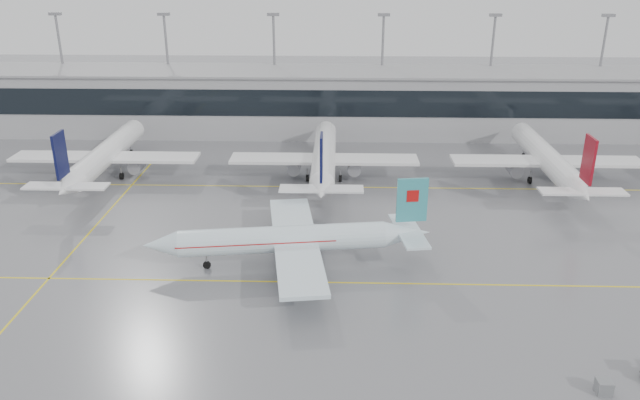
{
  "coord_description": "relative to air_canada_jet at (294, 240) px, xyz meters",
  "views": [
    {
      "loc": [
        2.16,
        -60.48,
        34.01
      ],
      "look_at": [
        0.0,
        12.0,
        5.0
      ],
      "focal_mm": 35.0,
      "sensor_mm": 36.0,
      "label": 1
    }
  ],
  "objects": [
    {
      "name": "air_canada_jet",
      "position": [
        0.0,
        0.0,
        0.0
      ],
      "size": [
        33.26,
        25.96,
        10.08
      ],
      "rotation": [
        0.0,
        0.0,
        3.28
      ],
      "color": "white",
      "rests_on": "ground"
    },
    {
      "name": "terminal_roof",
      "position": [
        2.76,
        57.72,
        9.05
      ],
      "size": [
        182.0,
        16.0,
        0.4
      ],
      "primitive_type": "cube",
      "color": "gray",
      "rests_on": "ground"
    },
    {
      "name": "parked_jet_d",
      "position": [
        37.76,
        29.41,
        0.56
      ],
      "size": [
        29.64,
        36.96,
        11.72
      ],
      "rotation": [
        0.0,
        0.0,
        1.57
      ],
      "color": "white",
      "rests_on": "ground"
    },
    {
      "name": "taxi_line_cross",
      "position": [
        -27.24,
        10.72,
        -3.14
      ],
      "size": [
        0.25,
        60.0,
        0.01
      ],
      "primitive_type": "cube",
      "color": "yellow",
      "rests_on": "ground"
    },
    {
      "name": "taxi_line_north",
      "position": [
        2.76,
        25.72,
        -3.14
      ],
      "size": [
        120.0,
        0.25,
        0.01
      ],
      "primitive_type": "cube",
      "color": "yellow",
      "rests_on": "ground"
    },
    {
      "name": "ground",
      "position": [
        2.76,
        -4.28,
        -3.15
      ],
      "size": [
        320.0,
        320.0,
        0.0
      ],
      "primitive_type": "plane",
      "color": "slate",
      "rests_on": "ground"
    },
    {
      "name": "taxi_line_main",
      "position": [
        2.76,
        -4.28,
        -3.14
      ],
      "size": [
        120.0,
        0.25,
        0.01
      ],
      "primitive_type": "cube",
      "color": "yellow",
      "rests_on": "ground"
    },
    {
      "name": "parked_jet_c",
      "position": [
        2.76,
        29.41,
        0.56
      ],
      "size": [
        29.64,
        36.96,
        11.72
      ],
      "rotation": [
        0.0,
        0.0,
        1.57
      ],
      "color": "white",
      "rests_on": "ground"
    },
    {
      "name": "parked_jet_b",
      "position": [
        -32.24,
        29.41,
        0.56
      ],
      "size": [
        29.64,
        36.96,
        11.72
      ],
      "rotation": [
        0.0,
        0.0,
        1.57
      ],
      "color": "white",
      "rests_on": "ground"
    },
    {
      "name": "terminal_glass",
      "position": [
        2.76,
        50.17,
        4.35
      ],
      "size": [
        180.0,
        0.2,
        5.0
      ],
      "primitive_type": "cube",
      "color": "black",
      "rests_on": "ground"
    },
    {
      "name": "light_masts",
      "position": [
        2.76,
        63.72,
        10.2
      ],
      "size": [
        156.4,
        1.0,
        22.6
      ],
      "color": "gray",
      "rests_on": "ground"
    },
    {
      "name": "terminal",
      "position": [
        2.76,
        57.72,
        2.85
      ],
      "size": [
        180.0,
        15.0,
        12.0
      ],
      "primitive_type": "cube",
      "color": "#9A9A9D",
      "rests_on": "ground"
    },
    {
      "name": "gse_unit",
      "position": [
        27.08,
        -22.14,
        -2.53
      ],
      "size": [
        1.24,
        1.15,
        1.24
      ],
      "primitive_type": "cube",
      "rotation": [
        0.0,
        0.0,
        -0.0
      ],
      "color": "slate",
      "rests_on": "ground"
    }
  ]
}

